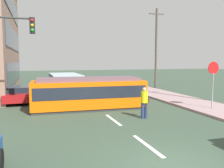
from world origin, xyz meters
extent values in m
plane|color=#364939|center=(0.00, 10.00, 0.00)|extent=(120.00, 120.00, 0.00)
cube|color=gray|center=(6.80, 6.00, 0.07)|extent=(3.20, 36.00, 0.14)
cube|color=silver|center=(0.00, 2.00, 0.01)|extent=(0.16, 2.40, 0.01)
cube|color=silver|center=(0.00, 6.00, 0.01)|extent=(0.16, 2.40, 0.01)
cube|color=silver|center=(0.00, 15.36, 0.01)|extent=(0.16, 2.40, 0.01)
cube|color=silver|center=(0.00, 21.36, 0.01)|extent=(0.16, 2.40, 0.01)
cube|color=#2D3847|center=(-5.69, 20.31, 1.92)|extent=(0.06, 15.15, 1.92)
cube|color=#2D3847|center=(-5.69, 20.31, 5.12)|extent=(0.06, 15.15, 1.92)
cube|color=#2D3847|center=(-5.69, 20.31, 8.32)|extent=(0.06, 15.15, 1.92)
cube|color=#E05C06|center=(-0.56, 9.36, 0.98)|extent=(7.20, 2.82, 1.65)
cube|color=#2D2D2D|center=(-0.56, 9.36, 0.07)|extent=(7.05, 2.69, 0.15)
cube|color=#674A55|center=(-0.56, 9.36, 1.90)|extent=(6.47, 2.41, 0.20)
cube|color=#1E232D|center=(-0.56, 9.36, 1.18)|extent=(6.92, 2.85, 0.73)
cube|color=#A3BAC2|center=(-1.21, 16.30, 1.08)|extent=(2.55, 5.56, 1.57)
cube|color=black|center=(-1.18, 13.58, 1.32)|extent=(2.25, 0.14, 0.94)
cube|color=black|center=(-1.21, 16.30, 1.36)|extent=(2.58, 4.73, 0.63)
cylinder|color=black|center=(-1.19, 14.53, 0.45)|extent=(2.56, 0.92, 0.90)
cylinder|color=black|center=(-1.23, 18.07, 0.45)|extent=(2.56, 0.92, 0.90)
cylinder|color=navy|center=(1.59, 5.82, 0.42)|extent=(0.16, 0.16, 0.85)
cylinder|color=navy|center=(1.79, 5.82, 0.42)|extent=(0.16, 0.16, 0.85)
cylinder|color=yellow|center=(1.69, 5.82, 1.15)|extent=(0.36, 0.36, 0.60)
sphere|color=tan|center=(1.69, 5.82, 1.56)|extent=(0.22, 0.22, 0.22)
cube|color=#5E261D|center=(1.91, 5.87, 0.95)|extent=(0.16, 0.22, 0.24)
cube|color=maroon|center=(-5.05, 13.36, 0.52)|extent=(1.89, 4.36, 0.55)
cube|color=black|center=(-5.04, 13.21, 0.99)|extent=(1.73, 2.40, 0.40)
cylinder|color=black|center=(-5.98, 14.65, 0.32)|extent=(0.23, 0.64, 0.64)
cylinder|color=black|center=(-4.13, 14.67, 0.32)|extent=(0.23, 0.64, 0.64)
cylinder|color=black|center=(-5.96, 12.05, 0.32)|extent=(0.23, 0.64, 0.64)
cylinder|color=black|center=(-4.11, 12.07, 0.32)|extent=(0.23, 0.64, 0.64)
cylinder|color=gray|center=(6.60, 6.40, 1.24)|extent=(0.07, 0.07, 2.20)
cylinder|color=red|center=(6.60, 6.40, 2.64)|extent=(0.76, 0.04, 0.76)
cylinder|color=#333333|center=(-4.97, 7.80, 5.26)|extent=(2.18, 0.10, 0.10)
cube|color=black|center=(-3.88, 7.80, 4.91)|extent=(0.28, 0.24, 0.84)
sphere|color=red|center=(-3.88, 7.67, 5.16)|extent=(0.16, 0.16, 0.16)
sphere|color=gold|center=(-3.88, 7.67, 4.91)|extent=(0.16, 0.16, 0.16)
sphere|color=green|center=(-3.88, 7.67, 4.66)|extent=(0.16, 0.16, 0.16)
cylinder|color=#4F443B|center=(9.23, 18.65, 4.40)|extent=(0.24, 0.24, 8.81)
cube|color=#4F443B|center=(9.23, 18.65, 8.21)|extent=(1.80, 0.12, 0.12)
camera|label=1|loc=(-3.85, -5.71, 3.10)|focal=38.63mm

